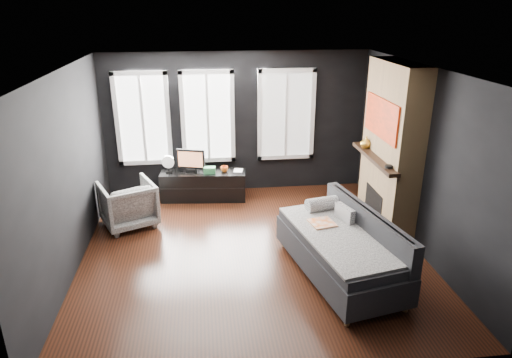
{
  "coord_description": "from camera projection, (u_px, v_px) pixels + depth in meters",
  "views": [
    {
      "loc": [
        -0.68,
        -6.01,
        3.51
      ],
      "look_at": [
        0.1,
        0.3,
        1.05
      ],
      "focal_mm": 32.0,
      "sensor_mm": 36.0,
      "label": 1
    }
  ],
  "objects": [
    {
      "name": "floor",
      "position": [
        252.0,
        251.0,
        6.9
      ],
      "size": [
        5.0,
        5.0,
        0.0
      ],
      "primitive_type": "plane",
      "color": "black",
      "rests_on": "ground"
    },
    {
      "name": "ceiling",
      "position": [
        251.0,
        69.0,
        5.93
      ],
      "size": [
        5.0,
        5.0,
        0.0
      ],
      "primitive_type": "plane",
      "color": "white",
      "rests_on": "ground"
    },
    {
      "name": "wall_back",
      "position": [
        237.0,
        124.0,
        8.73
      ],
      "size": [
        5.0,
        0.02,
        2.7
      ],
      "primitive_type": "cube",
      "color": "black",
      "rests_on": "ground"
    },
    {
      "name": "wall_left",
      "position": [
        67.0,
        175.0,
        6.13
      ],
      "size": [
        0.02,
        5.0,
        2.7
      ],
      "primitive_type": "cube",
      "color": "black",
      "rests_on": "ground"
    },
    {
      "name": "wall_right",
      "position": [
        420.0,
        160.0,
        6.7
      ],
      "size": [
        0.02,
        5.0,
        2.7
      ],
      "primitive_type": "cube",
      "color": "black",
      "rests_on": "ground"
    },
    {
      "name": "windows",
      "position": [
        211.0,
        70.0,
        8.27
      ],
      "size": [
        4.0,
        0.16,
        1.76
      ],
      "primitive_type": null,
      "color": "white",
      "rests_on": "wall_back"
    },
    {
      "name": "fireplace",
      "position": [
        391.0,
        149.0,
        7.23
      ],
      "size": [
        0.7,
        1.62,
        2.7
      ],
      "primitive_type": null,
      "color": "#93724C",
      "rests_on": "floor"
    },
    {
      "name": "sofa",
      "position": [
        340.0,
        245.0,
        6.13
      ],
      "size": [
        1.5,
        2.34,
        0.93
      ],
      "primitive_type": null,
      "rotation": [
        0.0,
        0.0,
        0.2
      ],
      "color": "#252527",
      "rests_on": "floor"
    },
    {
      "name": "stripe_pillow",
      "position": [
        344.0,
        218.0,
        6.42
      ],
      "size": [
        0.2,
        0.38,
        0.37
      ],
      "primitive_type": "cube",
      "rotation": [
        0.0,
        0.0,
        0.31
      ],
      "color": "gray",
      "rests_on": "sofa"
    },
    {
      "name": "armchair",
      "position": [
        128.0,
        202.0,
        7.58
      ],
      "size": [
        1.06,
        1.03,
        0.84
      ],
      "primitive_type": "imported",
      "rotation": [
        0.0,
        0.0,
        -2.72
      ],
      "color": "white",
      "rests_on": "floor"
    },
    {
      "name": "media_console",
      "position": [
        204.0,
        185.0,
        8.67
      ],
      "size": [
        1.63,
        0.65,
        0.55
      ],
      "primitive_type": null,
      "rotation": [
        0.0,
        0.0,
        -0.1
      ],
      "color": "black",
      "rests_on": "floor"
    },
    {
      "name": "monitor",
      "position": [
        191.0,
        159.0,
        8.5
      ],
      "size": [
        0.56,
        0.27,
        0.49
      ],
      "primitive_type": null,
      "rotation": [
        0.0,
        0.0,
        -0.29
      ],
      "color": "black",
      "rests_on": "media_console"
    },
    {
      "name": "desk_fan",
      "position": [
        168.0,
        164.0,
        8.47
      ],
      "size": [
        0.28,
        0.28,
        0.34
      ],
      "primitive_type": null,
      "rotation": [
        0.0,
        0.0,
        -0.21
      ],
      "color": "#949494",
      "rests_on": "media_console"
    },
    {
      "name": "mug",
      "position": [
        224.0,
        168.0,
        8.54
      ],
      "size": [
        0.16,
        0.15,
        0.14
      ],
      "primitive_type": "imported",
      "rotation": [
        0.0,
        0.0,
        -0.3
      ],
      "color": "#C95918",
      "rests_on": "media_console"
    },
    {
      "name": "book",
      "position": [
        234.0,
        165.0,
        8.57
      ],
      "size": [
        0.17,
        0.05,
        0.23
      ],
      "primitive_type": "imported",
      "rotation": [
        0.0,
        0.0,
        -0.19
      ],
      "color": "#A59984",
      "rests_on": "media_console"
    },
    {
      "name": "storage_box",
      "position": [
        210.0,
        170.0,
        8.48
      ],
      "size": [
        0.23,
        0.15,
        0.12
      ],
      "primitive_type": "cube",
      "rotation": [
        0.0,
        0.0,
        -0.08
      ],
      "color": "#317C44",
      "rests_on": "media_console"
    },
    {
      "name": "mantel_vase",
      "position": [
        366.0,
        142.0,
        7.63
      ],
      "size": [
        0.21,
        0.22,
        0.19
      ],
      "primitive_type": "imported",
      "rotation": [
        0.0,
        0.0,
        0.07
      ],
      "color": "gold",
      "rests_on": "fireplace"
    },
    {
      "name": "mantel_clock",
      "position": [
        389.0,
        167.0,
        6.73
      ],
      "size": [
        0.14,
        0.14,
        0.04
      ],
      "primitive_type": "cylinder",
      "rotation": [
        0.0,
        0.0,
        0.22
      ],
      "color": "black",
      "rests_on": "fireplace"
    }
  ]
}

